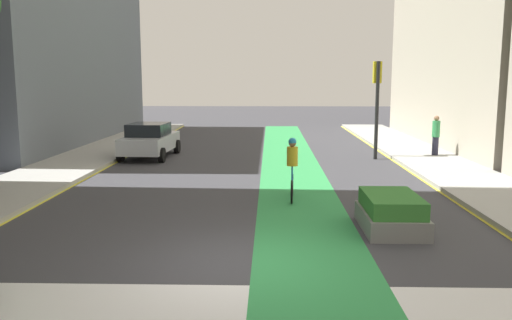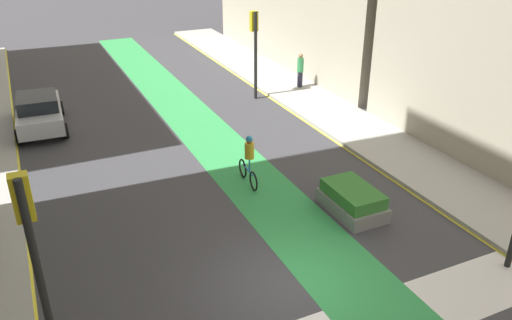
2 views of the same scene
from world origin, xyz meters
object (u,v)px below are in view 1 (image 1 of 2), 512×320
cyclist_in_lane (292,168)px  median_planter (391,213)px  traffic_signal_far_right (377,91)px  pedestrian_sidewalk_right_a (436,135)px  car_silver_left_far (150,140)px

cyclist_in_lane → median_planter: bearing=-53.7°
traffic_signal_far_right → pedestrian_sidewalk_right_a: 3.37m
car_silver_left_far → cyclist_in_lane: bearing=-54.0°
car_silver_left_far → median_planter: car_silver_left_far is taller
cyclist_in_lane → pedestrian_sidewalk_right_a: 10.88m
car_silver_left_far → cyclist_in_lane: cyclist_in_lane is taller
pedestrian_sidewalk_right_a → median_planter: (-4.57, -11.52, -0.65)m
traffic_signal_far_right → car_silver_left_far: (-10.15, 0.11, -2.21)m
traffic_signal_far_right → cyclist_in_lane: size_ratio=2.32×
median_planter → car_silver_left_far: bearing=126.1°
traffic_signal_far_right → pedestrian_sidewalk_right_a: traffic_signal_far_right is taller
traffic_signal_far_right → pedestrian_sidewalk_right_a: size_ratio=2.43×
car_silver_left_far → median_planter: 14.13m
car_silver_left_far → median_planter: bearing=-53.9°
cyclist_in_lane → median_planter: size_ratio=0.84×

